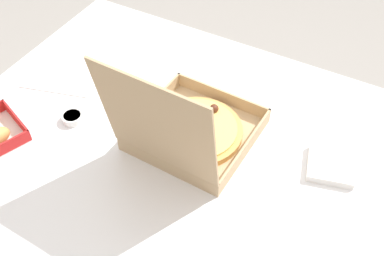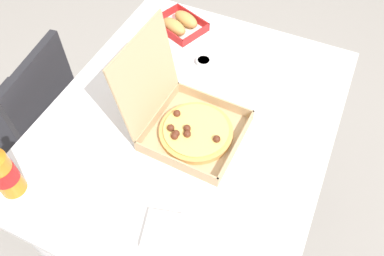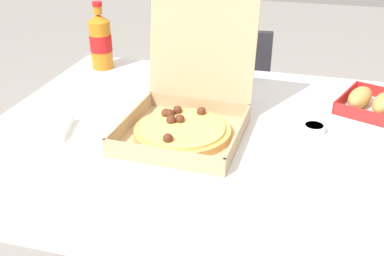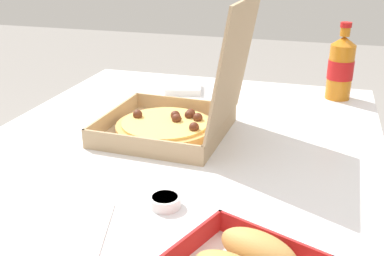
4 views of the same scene
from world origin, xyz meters
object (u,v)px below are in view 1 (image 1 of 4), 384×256
(paper_menu, at_px, (63,75))
(dipping_sauce_cup, at_px, (72,117))
(pizza_box_open, at_px, (190,130))
(napkin_pile, at_px, (331,166))

(paper_menu, height_order, dipping_sauce_cup, dipping_sauce_cup)
(pizza_box_open, relative_size, paper_menu, 1.65)
(pizza_box_open, bearing_deg, napkin_pile, -164.83)
(paper_menu, bearing_deg, napkin_pile, 167.06)
(pizza_box_open, distance_m, dipping_sauce_cup, 0.32)
(paper_menu, distance_m, dipping_sauce_cup, 0.19)
(napkin_pile, height_order, dipping_sauce_cup, same)
(napkin_pile, distance_m, dipping_sauce_cup, 0.67)
(pizza_box_open, height_order, dipping_sauce_cup, pizza_box_open)
(napkin_pile, xyz_separation_m, dipping_sauce_cup, (0.65, 0.17, 0.00))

